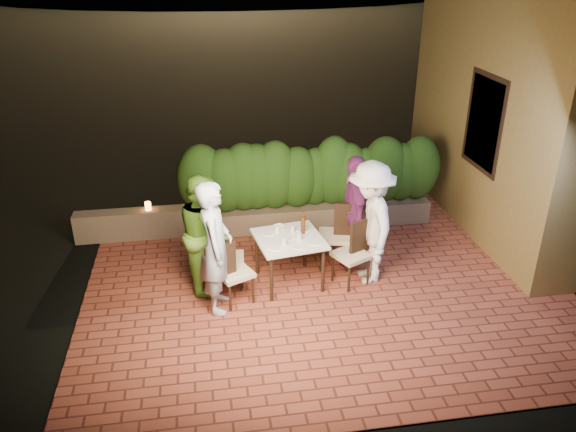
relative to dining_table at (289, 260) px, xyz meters
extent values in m
plane|color=black|center=(0.53, -0.45, -0.40)|extent=(400.00, 400.00, 0.00)
cube|color=brown|center=(0.53, 0.05, -0.45)|extent=(7.00, 6.00, 0.15)
cube|color=olive|center=(4.13, 1.55, 2.12)|extent=(1.60, 5.00, 5.00)
cube|color=black|center=(3.35, 1.05, 1.62)|extent=(0.08, 1.00, 1.40)
cube|color=black|center=(3.34, 1.05, 1.62)|extent=(0.06, 1.15, 1.55)
cube|color=brown|center=(0.73, 1.85, -0.17)|extent=(4.20, 0.55, 0.40)
cube|color=brown|center=(-2.27, 1.85, -0.12)|extent=(2.20, 0.30, 0.50)
ellipsoid|color=black|center=(2.53, 59.55, -4.38)|extent=(52.00, 40.00, 22.00)
cylinder|color=white|center=(-0.21, -0.25, 0.38)|extent=(0.24, 0.24, 0.01)
cylinder|color=white|center=(-0.27, 0.18, 0.38)|extent=(0.20, 0.20, 0.01)
cylinder|color=white|center=(0.33, -0.19, 0.38)|extent=(0.21, 0.21, 0.01)
cylinder|color=white|center=(0.23, 0.23, 0.38)|extent=(0.20, 0.20, 0.01)
cylinder|color=white|center=(0.01, 0.01, 0.38)|extent=(0.20, 0.20, 0.01)
cylinder|color=white|center=(0.09, -0.27, 0.38)|extent=(0.21, 0.21, 0.01)
cylinder|color=silver|center=(-0.11, -0.20, 0.43)|extent=(0.06, 0.06, 0.11)
cylinder|color=silver|center=(-0.15, 0.19, 0.43)|extent=(0.06, 0.06, 0.11)
cylinder|color=silver|center=(0.13, -0.09, 0.43)|extent=(0.07, 0.07, 0.12)
cylinder|color=silver|center=(0.08, 0.16, 0.43)|extent=(0.06, 0.06, 0.10)
imported|color=white|center=(-0.10, 0.32, 0.40)|extent=(0.22, 0.22, 0.04)
imported|color=#A7BBD7|center=(-1.06, -0.46, 0.56)|extent=(0.50, 0.72, 1.87)
imported|color=#76BC3A|center=(-1.20, 0.12, 0.50)|extent=(0.75, 0.91, 1.74)
imported|color=white|center=(1.17, -0.07, 0.55)|extent=(0.69, 1.20, 1.86)
imported|color=#702566|center=(1.09, 0.49, 0.51)|extent=(0.57, 1.08, 1.76)
cylinder|color=orange|center=(-2.12, 1.85, 0.20)|extent=(0.10, 0.10, 0.14)
camera|label=1|loc=(-1.15, -7.05, 4.13)|focal=35.00mm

